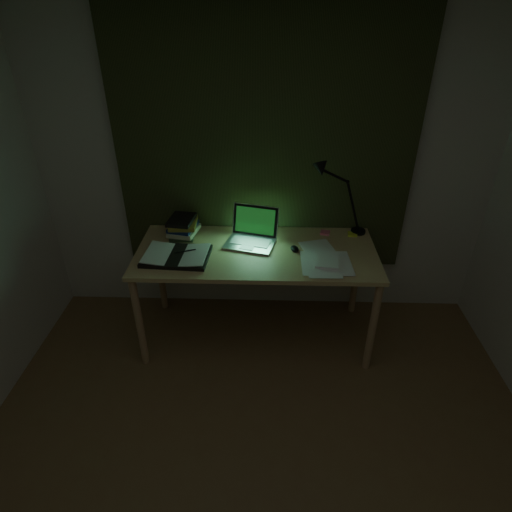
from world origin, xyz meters
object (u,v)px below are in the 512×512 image
Objects in this scene: loose_papers at (319,258)px; laptop at (250,230)px; open_textbook at (177,255)px; desk_lamp at (363,197)px; book_stack at (183,226)px; desk at (256,295)px.

laptop is at bearing 158.76° from loose_papers.
desk_lamp is (1.34, 0.42, 0.28)m from open_textbook.
open_textbook is 1.19× the size of loose_papers.
laptop reaches higher than book_stack.
desk_lamp reaches higher than book_stack.
book_stack is at bearing 95.67° from open_textbook.
desk_lamp is (0.83, 0.22, 0.18)m from laptop.
laptop is (-0.05, 0.08, 0.52)m from desk.
book_stack is (-0.52, 0.14, -0.05)m from laptop.
laptop is at bearing 24.60° from open_textbook.
open_textbook is (-0.51, -0.19, -0.11)m from laptop.
open_textbook is at bearing -168.47° from desk.
desk is 0.77m from book_stack.
book_stack reaches higher than loose_papers.
open_textbook is 1.00m from loose_papers.
laptop is 0.87× the size of open_textbook.
book_stack is 0.61× the size of loose_papers.
desk is at bearing 15.02° from open_textbook.
desk is at bearing -42.28° from laptop.
desk_lamp is at bearing 29.35° from laptop.
loose_papers is (0.44, -0.11, 0.41)m from desk.
loose_papers is at bearing -125.19° from desk_lamp.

